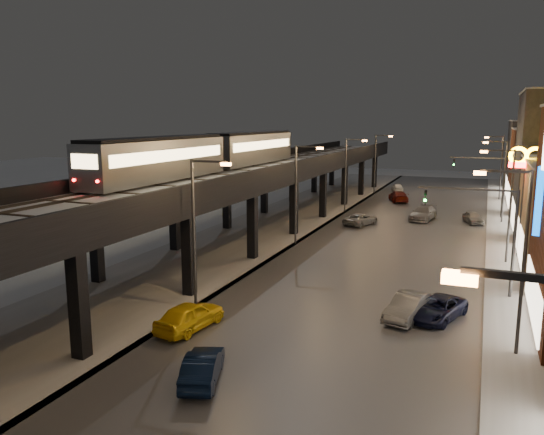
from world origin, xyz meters
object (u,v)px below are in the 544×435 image
(car_mid_silver, at_px, (361,220))
(car_taxi, at_px, (190,317))
(car_far_white, at_px, (397,188))
(car_mid_dark, at_px, (398,197))
(car_near_white, at_px, (203,368))
(car_onc_silver, at_px, (408,308))
(subway_train, at_px, (213,152))
(car_onc_dark, at_px, (438,309))
(car_onc_red, at_px, (473,218))
(car_onc_white, at_px, (423,214))

(car_mid_silver, bearing_deg, car_taxi, 105.23)
(car_mid_silver, xyz_separation_m, car_far_white, (-0.66, 28.92, 0.00))
(car_mid_silver, relative_size, car_mid_dark, 0.89)
(car_taxi, bearing_deg, car_near_white, 133.81)
(car_mid_silver, xyz_separation_m, car_onc_silver, (8.58, -25.99, 0.08))
(car_far_white, xyz_separation_m, car_onc_silver, (9.24, -54.91, 0.08))
(subway_train, bearing_deg, car_onc_dark, -32.25)
(car_taxi, xyz_separation_m, car_mid_silver, (2.15, 31.98, -0.13))
(subway_train, xyz_separation_m, car_onc_silver, (19.99, -14.21, -7.56))
(car_far_white, bearing_deg, car_onc_red, 99.80)
(car_onc_dark, bearing_deg, car_mid_dark, 120.96)
(subway_train, distance_m, car_onc_silver, 25.66)
(subway_train, height_order, car_onc_white, subway_train)
(car_onc_silver, bearing_deg, car_onc_white, 107.75)
(car_taxi, relative_size, car_near_white, 1.13)
(car_near_white, distance_m, car_mid_silver, 36.83)
(car_mid_dark, bearing_deg, car_taxi, 67.15)
(subway_train, xyz_separation_m, car_mid_silver, (11.41, 11.78, -7.64))
(subway_train, relative_size, car_mid_dark, 6.69)
(car_mid_dark, bearing_deg, car_near_white, 71.13)
(car_far_white, bearing_deg, car_mid_silver, 74.27)
(subway_train, relative_size, car_near_white, 8.61)
(car_mid_silver, height_order, car_mid_dark, car_mid_dark)
(car_taxi, height_order, car_mid_dark, car_taxi)
(subway_train, height_order, car_onc_silver, subway_train)
(car_taxi, height_order, car_onc_red, car_taxi)
(car_near_white, bearing_deg, car_taxi, -73.21)
(car_near_white, bearing_deg, car_onc_silver, -143.00)
(car_mid_dark, bearing_deg, car_onc_silver, 80.47)
(car_far_white, bearing_deg, car_onc_white, 88.59)
(car_onc_silver, bearing_deg, car_onc_dark, 34.57)
(car_onc_dark, bearing_deg, car_onc_silver, -138.95)
(car_taxi, distance_m, car_onc_dark, 13.95)
(car_taxi, distance_m, car_far_white, 60.92)
(car_taxi, xyz_separation_m, car_onc_dark, (12.29, 6.61, -0.14))
(car_onc_silver, distance_m, car_onc_white, 31.67)
(car_near_white, height_order, car_mid_dark, car_mid_dark)
(car_taxi, relative_size, car_onc_red, 1.20)
(car_mid_dark, height_order, car_onc_white, car_onc_white)
(car_onc_white, bearing_deg, car_mid_silver, -127.81)
(car_onc_white, distance_m, car_onc_red, 5.30)
(subway_train, distance_m, car_onc_red, 29.47)
(car_taxi, relative_size, car_far_white, 1.21)
(car_near_white, bearing_deg, subway_train, -82.22)
(car_onc_white, bearing_deg, car_taxi, -93.33)
(car_far_white, bearing_deg, car_onc_dark, 84.21)
(car_mid_silver, xyz_separation_m, car_mid_dark, (1.15, 18.21, 0.11))
(car_taxi, distance_m, car_onc_white, 38.40)
(car_near_white, relative_size, car_onc_dark, 0.89)
(car_near_white, bearing_deg, car_onc_dark, -146.75)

